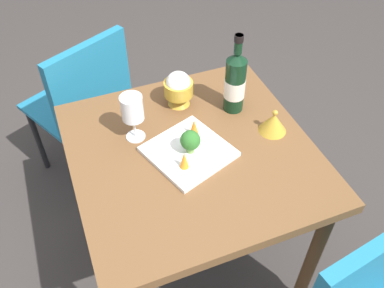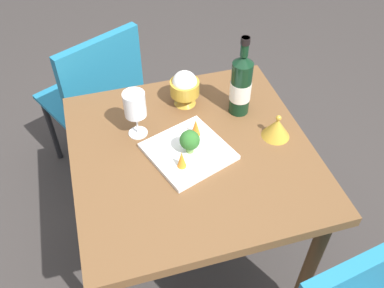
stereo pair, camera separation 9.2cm
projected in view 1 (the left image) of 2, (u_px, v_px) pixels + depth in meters
name	position (u px, v px, depth m)	size (l,w,h in m)	color
ground_plane	(192.00, 258.00, 1.95)	(8.00, 8.00, 0.00)	#383330
dining_table	(192.00, 168.00, 1.50)	(0.82, 0.82, 0.73)	brown
chair_by_wall	(85.00, 99.00, 1.94)	(0.54, 0.54, 0.85)	teal
wine_bottle	(235.00, 82.00, 1.50)	(0.08, 0.08, 0.31)	black
wine_glass	(132.00, 109.00, 1.39)	(0.08, 0.08, 0.18)	white
rice_bowl	(178.00, 88.00, 1.56)	(0.11, 0.11, 0.14)	gold
rice_bowl_lid	(273.00, 122.00, 1.48)	(0.10, 0.10, 0.09)	gold
serving_plate	(189.00, 152.00, 1.42)	(0.32, 0.32, 0.02)	white
broccoli_floret	(190.00, 141.00, 1.37)	(0.07, 0.07, 0.09)	#729E4C
carrot_garnish_left	(184.00, 160.00, 1.34)	(0.03, 0.03, 0.06)	orange
carrot_garnish_right	(194.00, 127.00, 1.44)	(0.03, 0.03, 0.07)	orange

